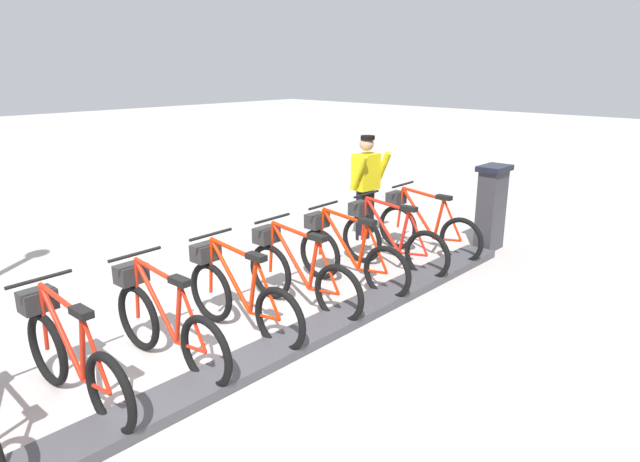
% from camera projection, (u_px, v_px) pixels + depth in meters
% --- Properties ---
extents(ground_plane, '(60.00, 60.00, 0.00)m').
position_uv_depth(ground_plane, '(226.00, 380.00, 5.01)').
color(ground_plane, '#BDB1AC').
extents(dock_rail_base, '(0.44, 9.46, 0.10)m').
position_uv_depth(dock_rail_base, '(226.00, 375.00, 5.00)').
color(dock_rail_base, '#47474C').
rests_on(dock_rail_base, ground).
extents(payment_kiosk, '(0.36, 0.52, 1.28)m').
position_uv_depth(payment_kiosk, '(491.00, 206.00, 8.39)').
color(payment_kiosk, '#38383D').
rests_on(payment_kiosk, ground).
extents(bike_docked_0, '(1.72, 0.54, 1.02)m').
position_uv_depth(bike_docked_0, '(424.00, 227.00, 8.19)').
color(bike_docked_0, black).
rests_on(bike_docked_0, ground).
extents(bike_docked_1, '(1.72, 0.54, 1.02)m').
position_uv_depth(bike_docked_1, '(389.00, 240.00, 7.58)').
color(bike_docked_1, black).
rests_on(bike_docked_1, ground).
extents(bike_docked_2, '(1.72, 0.54, 1.02)m').
position_uv_depth(bike_docked_2, '(347.00, 255.00, 6.98)').
color(bike_docked_2, black).
rests_on(bike_docked_2, ground).
extents(bike_docked_3, '(1.72, 0.54, 1.02)m').
position_uv_depth(bike_docked_3, '(298.00, 273.00, 6.37)').
color(bike_docked_3, black).
rests_on(bike_docked_3, ground).
extents(bike_docked_4, '(1.72, 0.54, 1.02)m').
position_uv_depth(bike_docked_4, '(238.00, 295.00, 5.76)').
color(bike_docked_4, black).
rests_on(bike_docked_4, ground).
extents(bike_docked_5, '(1.72, 0.54, 1.02)m').
position_uv_depth(bike_docked_5, '(164.00, 322.00, 5.15)').
color(bike_docked_5, black).
rests_on(bike_docked_5, ground).
extents(bike_docked_6, '(1.72, 0.54, 1.02)m').
position_uv_depth(bike_docked_6, '(71.00, 356.00, 4.55)').
color(bike_docked_6, black).
rests_on(bike_docked_6, ground).
extents(worker_near_rack, '(0.50, 0.65, 1.66)m').
position_uv_depth(worker_near_rack, '(366.00, 184.00, 8.77)').
color(worker_near_rack, white).
rests_on(worker_near_rack, ground).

